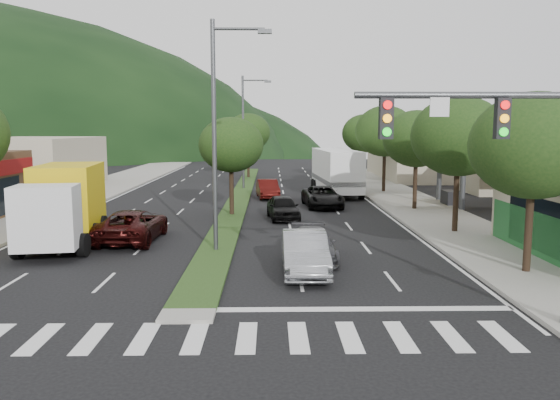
{
  "coord_description": "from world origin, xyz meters",
  "views": [
    {
      "loc": [
        2.43,
        -15.73,
        5.46
      ],
      "look_at": [
        2.92,
        12.48,
        1.73
      ],
      "focal_mm": 35.0,
      "sensor_mm": 36.0,
      "label": 1
    }
  ],
  "objects_px": {
    "tree_r_e": "(364,134)",
    "tree_med_near": "(231,145)",
    "tree_r_a": "(534,146)",
    "streetlight_near": "(219,125)",
    "box_truck": "(65,207)",
    "car_queue_d": "(322,197)",
    "tree_r_d": "(385,131)",
    "motorhome": "(336,171)",
    "suv_maroon": "(132,225)",
    "tree_r_b": "(459,136)",
    "car_queue_a": "(283,207)",
    "traffic_signal": "(522,159)",
    "tree_r_c": "(417,139)",
    "car_queue_b": "(313,245)",
    "sedan_silver": "(305,253)",
    "tree_med_far": "(248,132)",
    "car_queue_c": "(268,189)",
    "streetlight_mid": "(245,127)"
  },
  "relations": [
    {
      "from": "car_queue_a",
      "to": "car_queue_d",
      "type": "relative_size",
      "value": 0.81
    },
    {
      "from": "box_truck",
      "to": "sedan_silver",
      "type": "bearing_deg",
      "value": 146.29
    },
    {
      "from": "tree_r_c",
      "to": "car_queue_b",
      "type": "xyz_separation_m",
      "value": [
        -7.81,
        -13.46,
        -4.11
      ]
    },
    {
      "from": "traffic_signal",
      "to": "tree_r_c",
      "type": "bearing_deg",
      "value": 82.15
    },
    {
      "from": "sedan_silver",
      "to": "motorhome",
      "type": "bearing_deg",
      "value": 80.33
    },
    {
      "from": "box_truck",
      "to": "streetlight_near",
      "type": "bearing_deg",
      "value": 158.9
    },
    {
      "from": "tree_r_c",
      "to": "sedan_silver",
      "type": "relative_size",
      "value": 1.37
    },
    {
      "from": "tree_r_b",
      "to": "car_queue_c",
      "type": "relative_size",
      "value": 1.58
    },
    {
      "from": "tree_r_a",
      "to": "suv_maroon",
      "type": "bearing_deg",
      "value": 158.49
    },
    {
      "from": "tree_r_a",
      "to": "streetlight_mid",
      "type": "distance_m",
      "value": 31.32
    },
    {
      "from": "tree_r_e",
      "to": "tree_med_far",
      "type": "distance_m",
      "value": 12.65
    },
    {
      "from": "tree_r_b",
      "to": "tree_med_far",
      "type": "xyz_separation_m",
      "value": [
        -12.0,
        32.0,
        -0.03
      ]
    },
    {
      "from": "car_queue_d",
      "to": "tree_r_d",
      "type": "bearing_deg",
      "value": 49.67
    },
    {
      "from": "tree_r_b",
      "to": "car_queue_a",
      "type": "height_order",
      "value": "tree_r_b"
    },
    {
      "from": "tree_r_b",
      "to": "suv_maroon",
      "type": "xyz_separation_m",
      "value": [
        -16.28,
        -1.58,
        -4.26
      ]
    },
    {
      "from": "car_queue_a",
      "to": "tree_med_near",
      "type": "bearing_deg",
      "value": 151.83
    },
    {
      "from": "car_queue_d",
      "to": "tree_r_a",
      "type": "bearing_deg",
      "value": -75.83
    },
    {
      "from": "tree_r_b",
      "to": "sedan_silver",
      "type": "relative_size",
      "value": 1.47
    },
    {
      "from": "tree_r_a",
      "to": "streetlight_near",
      "type": "xyz_separation_m",
      "value": [
        -11.79,
        4.0,
        0.76
      ]
    },
    {
      "from": "tree_r_c",
      "to": "traffic_signal",
      "type": "bearing_deg",
      "value": -97.85
    },
    {
      "from": "tree_med_near",
      "to": "box_truck",
      "type": "relative_size",
      "value": 0.77
    },
    {
      "from": "tree_r_a",
      "to": "tree_r_c",
      "type": "relative_size",
      "value": 1.02
    },
    {
      "from": "sedan_silver",
      "to": "box_truck",
      "type": "height_order",
      "value": "box_truck"
    },
    {
      "from": "tree_med_near",
      "to": "car_queue_a",
      "type": "xyz_separation_m",
      "value": [
        3.17,
        -1.26,
        -3.71
      ]
    },
    {
      "from": "tree_r_e",
      "to": "car_queue_b",
      "type": "xyz_separation_m",
      "value": [
        -7.81,
        -33.46,
        -4.26
      ]
    },
    {
      "from": "streetlight_mid",
      "to": "suv_maroon",
      "type": "distance_m",
      "value": 23.52
    },
    {
      "from": "tree_r_a",
      "to": "tree_med_near",
      "type": "relative_size",
      "value": 1.1
    },
    {
      "from": "tree_r_a",
      "to": "streetlight_near",
      "type": "relative_size",
      "value": 0.66
    },
    {
      "from": "tree_med_near",
      "to": "streetlight_near",
      "type": "distance_m",
      "value": 10.07
    },
    {
      "from": "suv_maroon",
      "to": "car_queue_b",
      "type": "distance_m",
      "value": 9.32
    },
    {
      "from": "tree_med_near",
      "to": "tree_med_far",
      "type": "xyz_separation_m",
      "value": [
        0.0,
        26.0,
        0.58
      ]
    },
    {
      "from": "tree_r_b",
      "to": "box_truck",
      "type": "distance_m",
      "value": 19.63
    },
    {
      "from": "tree_med_far",
      "to": "car_queue_a",
      "type": "height_order",
      "value": "tree_med_far"
    },
    {
      "from": "tree_med_near",
      "to": "motorhome",
      "type": "xyz_separation_m",
      "value": [
        7.85,
        11.09,
        -2.47
      ]
    },
    {
      "from": "sedan_silver",
      "to": "car_queue_a",
      "type": "bearing_deg",
      "value": 92.37
    },
    {
      "from": "suv_maroon",
      "to": "car_queue_b",
      "type": "relative_size",
      "value": 1.28
    },
    {
      "from": "tree_r_e",
      "to": "tree_med_near",
      "type": "relative_size",
      "value": 1.11
    },
    {
      "from": "streetlight_near",
      "to": "car_queue_d",
      "type": "bearing_deg",
      "value": 67.04
    },
    {
      "from": "tree_med_far",
      "to": "car_queue_b",
      "type": "distance_m",
      "value": 37.94
    },
    {
      "from": "tree_med_far",
      "to": "sedan_silver",
      "type": "height_order",
      "value": "tree_med_far"
    },
    {
      "from": "car_queue_c",
      "to": "box_truck",
      "type": "bearing_deg",
      "value": -125.26
    },
    {
      "from": "suv_maroon",
      "to": "box_truck",
      "type": "distance_m",
      "value": 3.17
    },
    {
      "from": "car_queue_d",
      "to": "box_truck",
      "type": "height_order",
      "value": "box_truck"
    },
    {
      "from": "suv_maroon",
      "to": "car_queue_d",
      "type": "xyz_separation_m",
      "value": [
        10.31,
        11.32,
        -0.06
      ]
    },
    {
      "from": "tree_r_b",
      "to": "box_truck",
      "type": "height_order",
      "value": "tree_r_b"
    },
    {
      "from": "car_queue_c",
      "to": "box_truck",
      "type": "height_order",
      "value": "box_truck"
    },
    {
      "from": "streetlight_mid",
      "to": "box_truck",
      "type": "bearing_deg",
      "value": -107.75
    },
    {
      "from": "tree_r_d",
      "to": "suv_maroon",
      "type": "bearing_deg",
      "value": -129.74
    },
    {
      "from": "tree_r_c",
      "to": "tree_r_d",
      "type": "bearing_deg",
      "value": 90.0
    },
    {
      "from": "box_truck",
      "to": "tree_r_a",
      "type": "bearing_deg",
      "value": 155.64
    }
  ]
}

